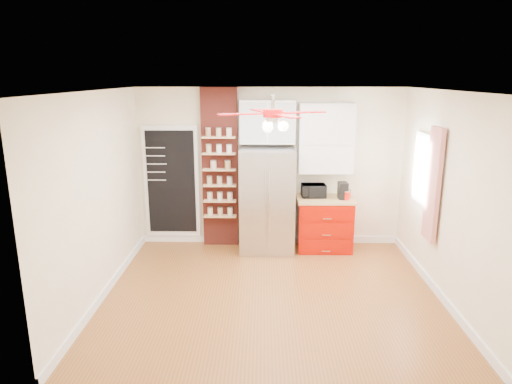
{
  "coord_description": "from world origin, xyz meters",
  "views": [
    {
      "loc": [
        -0.12,
        -5.67,
        2.87
      ],
      "look_at": [
        -0.22,
        0.9,
        1.2
      ],
      "focal_mm": 32.0,
      "sensor_mm": 36.0,
      "label": 1
    }
  ],
  "objects_px": {
    "canister_left": "(347,196)",
    "pantry_jar_oats": "(213,165)",
    "red_cabinet": "(324,224)",
    "fridge": "(267,200)",
    "coffee_maker": "(343,191)",
    "ceiling_fan": "(273,114)",
    "toaster_oven": "(313,191)"
  },
  "relations": [
    {
      "from": "fridge",
      "to": "red_cabinet",
      "type": "xyz_separation_m",
      "value": [
        0.97,
        0.05,
        -0.42
      ]
    },
    {
      "from": "pantry_jar_oats",
      "to": "toaster_oven",
      "type": "bearing_deg",
      "value": -1.26
    },
    {
      "from": "red_cabinet",
      "to": "coffee_maker",
      "type": "xyz_separation_m",
      "value": [
        0.28,
        -0.04,
        0.59
      ]
    },
    {
      "from": "fridge",
      "to": "ceiling_fan",
      "type": "distance_m",
      "value": 2.25
    },
    {
      "from": "toaster_oven",
      "to": "coffee_maker",
      "type": "xyz_separation_m",
      "value": [
        0.47,
        -0.1,
        0.03
      ]
    },
    {
      "from": "fridge",
      "to": "canister_left",
      "type": "height_order",
      "value": "fridge"
    },
    {
      "from": "red_cabinet",
      "to": "pantry_jar_oats",
      "type": "bearing_deg",
      "value": 176.89
    },
    {
      "from": "fridge",
      "to": "ceiling_fan",
      "type": "xyz_separation_m",
      "value": [
        0.05,
        -1.63,
        1.55
      ]
    },
    {
      "from": "red_cabinet",
      "to": "coffee_maker",
      "type": "height_order",
      "value": "coffee_maker"
    },
    {
      "from": "fridge",
      "to": "toaster_oven",
      "type": "xyz_separation_m",
      "value": [
        0.78,
        0.11,
        0.14
      ]
    },
    {
      "from": "toaster_oven",
      "to": "canister_left",
      "type": "relative_size",
      "value": 2.94
    },
    {
      "from": "canister_left",
      "to": "pantry_jar_oats",
      "type": "xyz_separation_m",
      "value": [
        -2.2,
        0.21,
        0.47
      ]
    },
    {
      "from": "ceiling_fan",
      "to": "toaster_oven",
      "type": "relative_size",
      "value": 3.51
    },
    {
      "from": "ceiling_fan",
      "to": "red_cabinet",
      "type": "bearing_deg",
      "value": 61.29
    },
    {
      "from": "red_cabinet",
      "to": "coffee_maker",
      "type": "bearing_deg",
      "value": -7.64
    },
    {
      "from": "red_cabinet",
      "to": "canister_left",
      "type": "height_order",
      "value": "canister_left"
    },
    {
      "from": "coffee_maker",
      "to": "pantry_jar_oats",
      "type": "bearing_deg",
      "value": 172.69
    },
    {
      "from": "ceiling_fan",
      "to": "canister_left",
      "type": "bearing_deg",
      "value": 51.4
    },
    {
      "from": "red_cabinet",
      "to": "canister_left",
      "type": "distance_m",
      "value": 0.62
    },
    {
      "from": "fridge",
      "to": "coffee_maker",
      "type": "distance_m",
      "value": 1.26
    },
    {
      "from": "red_cabinet",
      "to": "canister_left",
      "type": "bearing_deg",
      "value": -18.67
    },
    {
      "from": "ceiling_fan",
      "to": "canister_left",
      "type": "distance_m",
      "value": 2.48
    },
    {
      "from": "ceiling_fan",
      "to": "pantry_jar_oats",
      "type": "height_order",
      "value": "ceiling_fan"
    },
    {
      "from": "ceiling_fan",
      "to": "canister_left",
      "type": "height_order",
      "value": "ceiling_fan"
    },
    {
      "from": "canister_left",
      "to": "ceiling_fan",
      "type": "bearing_deg",
      "value": -128.6
    },
    {
      "from": "pantry_jar_oats",
      "to": "fridge",
      "type": "bearing_deg",
      "value": -9.59
    },
    {
      "from": "coffee_maker",
      "to": "pantry_jar_oats",
      "type": "distance_m",
      "value": 2.19
    },
    {
      "from": "coffee_maker",
      "to": "pantry_jar_oats",
      "type": "xyz_separation_m",
      "value": [
        -2.15,
        0.14,
        0.4
      ]
    },
    {
      "from": "red_cabinet",
      "to": "fridge",
      "type": "bearing_deg",
      "value": -177.05
    },
    {
      "from": "coffee_maker",
      "to": "canister_left",
      "type": "bearing_deg",
      "value": -58.54
    },
    {
      "from": "toaster_oven",
      "to": "pantry_jar_oats",
      "type": "bearing_deg",
      "value": 175.9
    },
    {
      "from": "ceiling_fan",
      "to": "canister_left",
      "type": "xyz_separation_m",
      "value": [
        1.25,
        1.57,
        -1.46
      ]
    }
  ]
}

